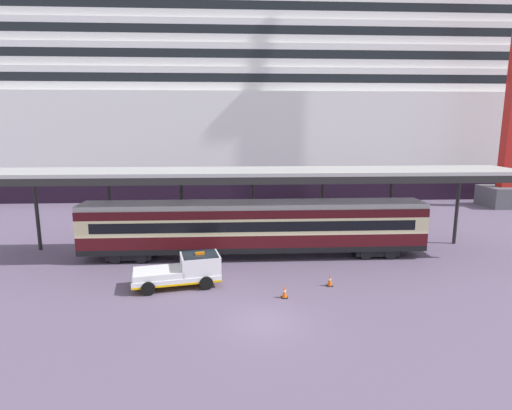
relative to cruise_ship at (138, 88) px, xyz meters
name	(u,v)px	position (x,y,z in m)	size (l,w,h in m)	color
ground_plane	(264,322)	(15.78, -46.41, -15.22)	(400.00, 400.00, 0.00)	slate
cruise_ship	(138,88)	(0.00, 0.00, 0.00)	(147.08, 26.30, 45.07)	black
platform_canopy	(254,174)	(15.83, -35.52, -9.15)	(38.87, 5.06, 6.42)	#B2B2B2
train_carriage	(254,226)	(15.83, -35.99, -12.91)	(24.85, 2.81, 4.11)	black
service_truck	(185,270)	(11.36, -41.37, -14.23)	(5.50, 3.04, 2.02)	white
traffic_cone_near	(284,292)	(17.17, -43.56, -14.88)	(0.36, 0.36, 0.69)	black
traffic_cone_mid	(330,280)	(20.12, -41.96, -14.86)	(0.36, 0.36, 0.72)	black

